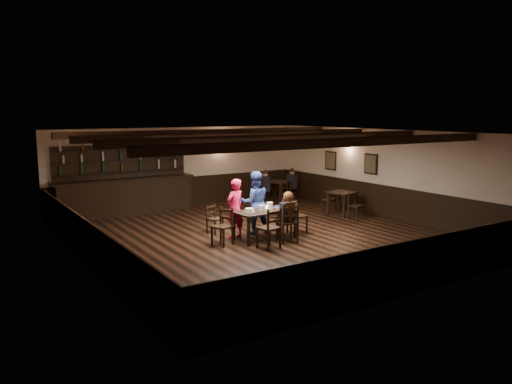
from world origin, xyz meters
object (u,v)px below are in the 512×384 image
dining_table (265,213)px  chair_near_left (271,225)px  man_blue (255,203)px  bar_counter (125,191)px  woman_pink (235,209)px  cake (249,210)px  chair_near_right (289,220)px

dining_table → chair_near_left: chair_near_left is taller
man_blue → bar_counter: bar_counter is taller
woman_pink → man_blue: size_ratio=0.92×
man_blue → bar_counter: bearing=-48.1°
dining_table → woman_pink: bearing=139.6°
cake → chair_near_left: bearing=-88.4°
man_blue → bar_counter: 4.86m
chair_near_right → man_blue: (-0.20, 1.25, 0.26)m
chair_near_left → woman_pink: bearing=97.9°
dining_table → woman_pink: size_ratio=1.05×
dining_table → cake: cake is taller
cake → bar_counter: bar_counter is taller
woman_pink → cake: 0.47m
dining_table → cake: size_ratio=6.14×
woman_pink → chair_near_left: bearing=82.4°
cake → bar_counter: (-1.55, 4.98, -0.06)m
dining_table → chair_near_left: size_ratio=1.62×
woman_pink → bar_counter: bar_counter is taller
chair_near_right → man_blue: man_blue is taller
dining_table → woman_pink: woman_pink is taller
chair_near_left → chair_near_right: size_ratio=1.01×
bar_counter → chair_near_right: bearing=-68.0°
woman_pink → man_blue: 0.71m
dining_table → man_blue: (0.11, 0.65, 0.17)m
cake → dining_table: bearing=-8.4°
chair_near_right → cake: size_ratio=3.75×
woman_pink → chair_near_right: bearing=113.6°
chair_near_left → chair_near_right: 0.76m
dining_table → bar_counter: bar_counter is taller
chair_near_right → dining_table: bearing=117.2°
bar_counter → cake: bearing=-72.7°
dining_table → man_blue: bearing=80.6°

